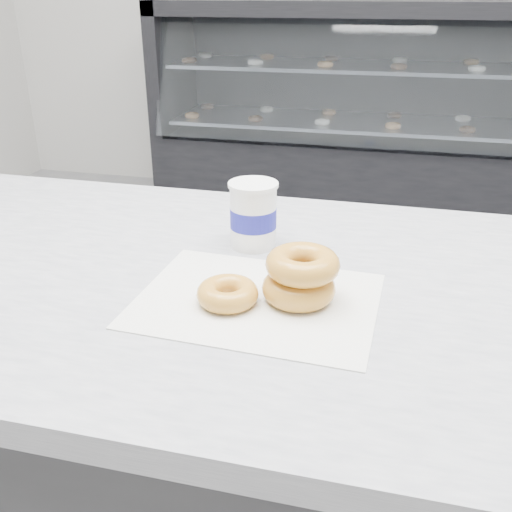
# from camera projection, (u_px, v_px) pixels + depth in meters

# --- Properties ---
(ground) EXTENTS (5.00, 5.00, 0.00)m
(ground) POSITION_uv_depth(u_px,v_px,m) (292.00, 444.00, 1.81)
(ground) COLOR gray
(ground) RESTS_ON ground
(counter) EXTENTS (3.06, 0.76, 0.90)m
(counter) POSITION_uv_depth(u_px,v_px,m) (241.00, 484.00, 1.09)
(counter) COLOR #333335
(counter) RESTS_ON ground
(display_case) EXTENTS (2.40, 0.74, 1.25)m
(display_case) POSITION_uv_depth(u_px,v_px,m) (358.00, 137.00, 3.46)
(display_case) COLOR black
(display_case) RESTS_ON ground
(wax_paper) EXTENTS (0.35, 0.27, 0.00)m
(wax_paper) POSITION_uv_depth(u_px,v_px,m) (257.00, 300.00, 0.82)
(wax_paper) COLOR silver
(wax_paper) RESTS_ON counter
(donut_single) EXTENTS (0.10, 0.10, 0.03)m
(donut_single) POSITION_uv_depth(u_px,v_px,m) (228.00, 293.00, 0.80)
(donut_single) COLOR gold
(donut_single) RESTS_ON wax_paper
(donut_stack) EXTENTS (0.13, 0.13, 0.07)m
(donut_stack) POSITION_uv_depth(u_px,v_px,m) (301.00, 276.00, 0.81)
(donut_stack) COLOR gold
(donut_stack) RESTS_ON wax_paper
(coffee_cup) EXTENTS (0.09, 0.09, 0.11)m
(coffee_cup) POSITION_uv_depth(u_px,v_px,m) (253.00, 214.00, 0.97)
(coffee_cup) COLOR white
(coffee_cup) RESTS_ON counter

